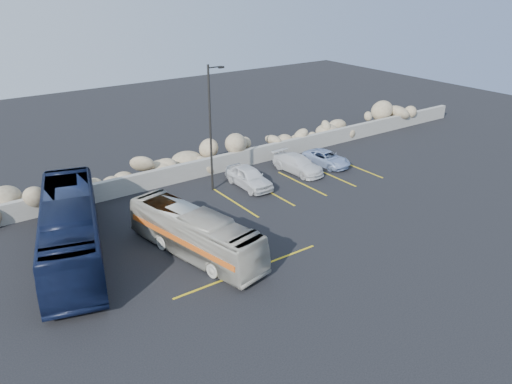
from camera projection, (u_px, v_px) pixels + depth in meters
ground at (269, 266)px, 23.96m from camera, size 90.00×90.00×0.00m
seawall at (160, 178)px, 32.70m from camera, size 60.00×0.40×1.20m
riprap_pile at (152, 162)px, 33.32m from camera, size 54.00×2.80×2.60m
parking_lines at (276, 202)px, 30.57m from camera, size 18.16×9.36×0.01m
lamppost at (211, 126)px, 30.70m from camera, size 1.14×0.18×8.00m
vintage_bus at (195, 233)px, 24.50m from camera, size 3.64×8.54×2.32m
tour_coach at (71, 229)px, 24.14m from camera, size 5.42×11.22×3.05m
car_a at (249, 177)px, 32.61m from camera, size 1.66×4.00×1.36m
car_c at (298, 164)px, 35.04m from camera, size 1.97×4.27×1.21m
car_d at (327, 158)px, 36.35m from camera, size 2.04×3.88×1.04m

